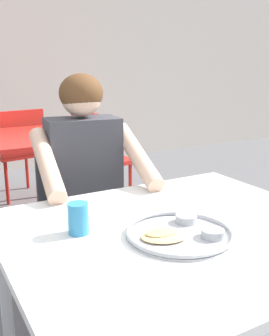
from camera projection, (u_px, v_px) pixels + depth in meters
table_foreground at (179, 248)px, 1.29m from camera, size 1.10×0.96×0.73m
thali_tray at (180, 232)px, 1.22m from camera, size 0.34×0.34×0.03m
drinking_cup at (78, 217)px, 1.22m from camera, size 0.07×0.07×0.10m
chair_foreground at (78, 210)px, 2.08m from camera, size 0.45×0.44×0.87m
diner_foreground at (89, 181)px, 1.83m from camera, size 0.54×0.59×1.20m
table_background_red at (31, 146)px, 3.02m from camera, size 0.84×0.91×0.72m
chair_red_right at (96, 154)px, 3.36m from camera, size 0.47×0.46×0.87m
chair_red_far at (19, 148)px, 3.64m from camera, size 0.50×0.49×0.85m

